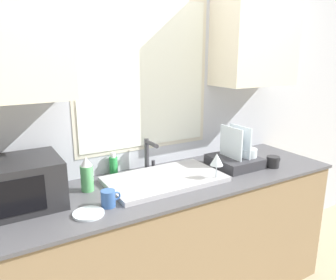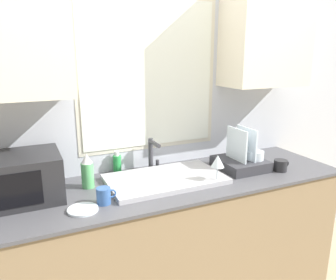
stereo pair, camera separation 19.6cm
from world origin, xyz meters
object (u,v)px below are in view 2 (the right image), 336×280
at_px(mug_near_sink, 104,196).
at_px(wine_glass, 218,162).
at_px(soap_bottle, 117,163).
at_px(faucet, 152,152).
at_px(microwave, 18,178).
at_px(dish_rack, 242,160).
at_px(spray_bottle, 87,172).

distance_m(mug_near_sink, wine_glass, 0.71).
distance_m(soap_bottle, wine_glass, 0.68).
height_order(soap_bottle, mug_near_sink, soap_bottle).
xyz_separation_m(faucet, microwave, (-0.84, -0.13, -0.00)).
height_order(dish_rack, mug_near_sink, dish_rack).
distance_m(faucet, dish_rack, 0.63).
distance_m(dish_rack, wine_glass, 0.36).
xyz_separation_m(microwave, mug_near_sink, (0.41, -0.24, -0.08)).
xyz_separation_m(dish_rack, spray_bottle, (-1.04, 0.12, 0.04)).
bearing_deg(spray_bottle, dish_rack, -6.34).
relative_size(spray_bottle, mug_near_sink, 1.91).
xyz_separation_m(dish_rack, soap_bottle, (-0.81, 0.29, 0.00)).
bearing_deg(wine_glass, faucet, 124.23).
height_order(mug_near_sink, wine_glass, wine_glass).
bearing_deg(microwave, soap_bottle, 17.41).
distance_m(spray_bottle, mug_near_sink, 0.27).
distance_m(soap_bottle, mug_near_sink, 0.48).
bearing_deg(mug_near_sink, dish_rack, 8.04).
distance_m(microwave, soap_bottle, 0.64).
distance_m(faucet, soap_bottle, 0.25).
bearing_deg(faucet, dish_rack, -21.89).
bearing_deg(soap_bottle, wine_glass, -42.16).
xyz_separation_m(faucet, spray_bottle, (-0.47, -0.12, -0.03)).
height_order(faucet, microwave, microwave).
xyz_separation_m(soap_bottle, mug_near_sink, (-0.20, -0.43, -0.02)).
relative_size(mug_near_sink, wine_glass, 0.58).
xyz_separation_m(microwave, soap_bottle, (0.61, 0.19, -0.06)).
bearing_deg(microwave, faucet, 8.84).
height_order(microwave, dish_rack, dish_rack).
height_order(spray_bottle, wine_glass, spray_bottle).
relative_size(dish_rack, soap_bottle, 2.15).
bearing_deg(dish_rack, microwave, 175.93).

